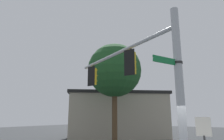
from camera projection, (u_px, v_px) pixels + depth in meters
signal_pole at (180, 90)px, 6.99m from camera, size 0.28×0.28×6.07m
mast_arm at (117, 53)px, 10.72m from camera, size 7.16×3.31×0.16m
traffic_light_nearest_pole at (131, 63)px, 9.57m from camera, size 0.54×0.49×1.31m
traffic_light_mid_inner at (93, 76)px, 12.83m from camera, size 0.54×0.49×1.31m
street_name_sign at (172, 62)px, 7.04m from camera, size 0.65×1.24×0.22m
storefront_building at (117, 115)px, 21.73m from camera, size 11.21×10.79×4.63m
tree_by_storefront at (115, 71)px, 16.86m from camera, size 4.38×4.38×8.05m
historical_marker at (204, 135)px, 8.29m from camera, size 0.60×0.08×2.13m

